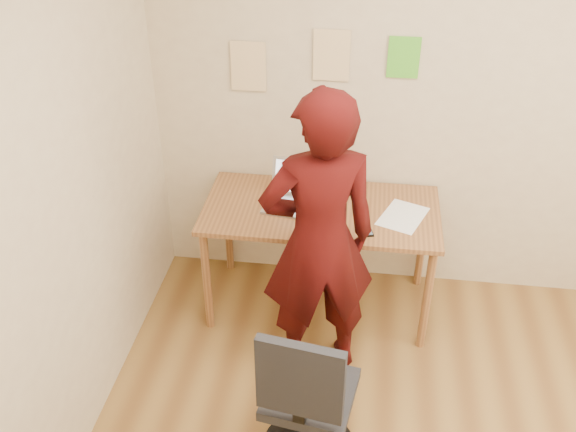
# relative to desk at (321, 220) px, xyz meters

# --- Properties ---
(room) EXTENTS (3.58, 3.58, 2.78)m
(room) POSITION_rel_desk_xyz_m (0.67, -1.38, 0.70)
(room) COLOR brown
(room) RESTS_ON ground
(desk) EXTENTS (1.40, 0.70, 0.74)m
(desk) POSITION_rel_desk_xyz_m (0.00, 0.00, 0.00)
(desk) COLOR brown
(desk) RESTS_ON ground
(laptop) EXTENTS (0.37, 0.34, 0.24)m
(laptop) POSITION_rel_desk_xyz_m (-0.16, 0.03, 0.14)
(laptop) COLOR #ABACB3
(laptop) RESTS_ON desk
(paper_sheet) EXTENTS (0.33, 0.38, 0.00)m
(paper_sheet) POSITION_rel_desk_xyz_m (0.48, -0.03, 0.09)
(paper_sheet) COLOR white
(paper_sheet) RESTS_ON desk
(phone) EXTENTS (0.08, 0.12, 0.01)m
(phone) POSITION_rel_desk_xyz_m (0.28, -0.21, 0.09)
(phone) COLOR black
(phone) RESTS_ON desk
(wall_note_left) EXTENTS (0.21, 0.00, 0.30)m
(wall_note_left) POSITION_rel_desk_xyz_m (-0.48, 0.36, 0.81)
(wall_note_left) COLOR #E3C087
(wall_note_left) RESTS_ON room
(wall_note_mid) EXTENTS (0.21, 0.00, 0.30)m
(wall_note_mid) POSITION_rel_desk_xyz_m (0.00, 0.36, 0.90)
(wall_note_mid) COLOR #E3C087
(wall_note_mid) RESTS_ON room
(wall_note_right) EXTENTS (0.18, 0.00, 0.24)m
(wall_note_right) POSITION_rel_desk_xyz_m (0.41, 0.36, 0.90)
(wall_note_right) COLOR #52BB2A
(wall_note_right) RESTS_ON room
(office_chair) EXTENTS (0.48, 0.48, 0.92)m
(office_chair) POSITION_rel_desk_xyz_m (0.05, -1.20, -0.26)
(office_chair) COLOR black
(office_chair) RESTS_ON ground
(person) EXTENTS (0.72, 0.58, 1.71)m
(person) POSITION_rel_desk_xyz_m (0.03, -0.50, 0.20)
(person) COLOR #340807
(person) RESTS_ON ground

